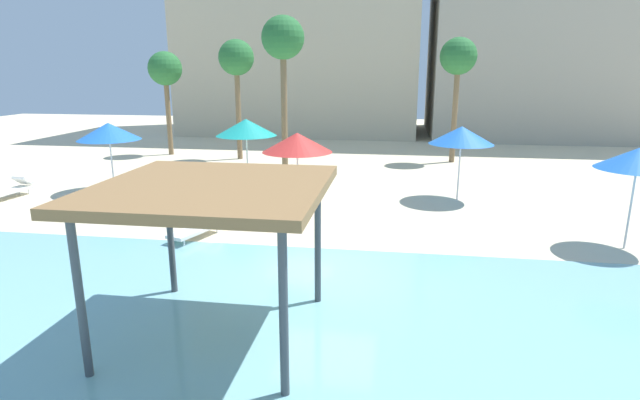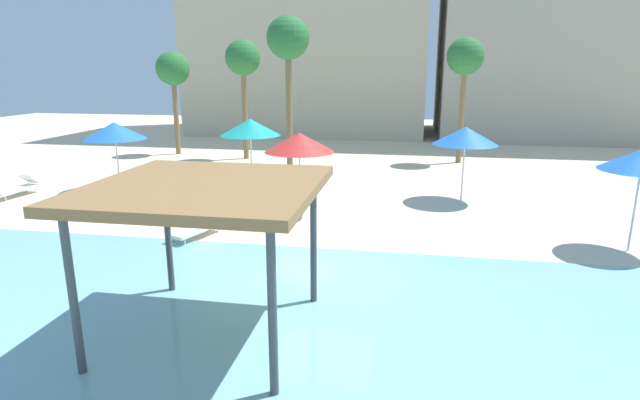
{
  "view_description": "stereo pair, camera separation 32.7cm",
  "coord_description": "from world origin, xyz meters",
  "px_view_note": "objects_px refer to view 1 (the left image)",
  "views": [
    {
      "loc": [
        1.6,
        -11.68,
        4.9
      ],
      "look_at": [
        -0.48,
        2.0,
        1.3
      ],
      "focal_mm": 28.41,
      "sensor_mm": 36.0,
      "label": 1
    },
    {
      "loc": [
        1.92,
        -11.63,
        4.9
      ],
      "look_at": [
        -0.48,
        2.0,
        1.3
      ],
      "focal_mm": 28.41,
      "sensor_mm": 36.0,
      "label": 2
    }
  ],
  "objects_px": {
    "shade_pavilion": "(212,194)",
    "beach_umbrella_blue_4": "(109,131)",
    "lounge_chair_1": "(12,189)",
    "palm_tree_1": "(236,61)",
    "beach_umbrella_red_5": "(297,142)",
    "palm_tree_0": "(165,71)",
    "beach_umbrella_blue_2": "(461,135)",
    "palm_tree_3": "(458,59)",
    "beach_umbrella_teal_0": "(246,127)",
    "palm_tree_2": "(283,42)",
    "lounge_chair_2": "(198,226)",
    "beach_umbrella_blue_1": "(638,159)"
  },
  "relations": [
    {
      "from": "beach_umbrella_blue_2",
      "to": "palm_tree_0",
      "type": "height_order",
      "value": "palm_tree_0"
    },
    {
      "from": "beach_umbrella_teal_0",
      "to": "lounge_chair_2",
      "type": "height_order",
      "value": "beach_umbrella_teal_0"
    },
    {
      "from": "beach_umbrella_blue_2",
      "to": "palm_tree_2",
      "type": "bearing_deg",
      "value": 156.13
    },
    {
      "from": "beach_umbrella_blue_1",
      "to": "lounge_chair_1",
      "type": "xyz_separation_m",
      "value": [
        -21.31,
        2.68,
        -2.23
      ]
    },
    {
      "from": "lounge_chair_1",
      "to": "palm_tree_3",
      "type": "height_order",
      "value": "palm_tree_3"
    },
    {
      "from": "beach_umbrella_blue_4",
      "to": "lounge_chair_2",
      "type": "distance_m",
      "value": 7.91
    },
    {
      "from": "beach_umbrella_blue_1",
      "to": "palm_tree_2",
      "type": "distance_m",
      "value": 14.57
    },
    {
      "from": "palm_tree_3",
      "to": "beach_umbrella_blue_4",
      "type": "bearing_deg",
      "value": -148.02
    },
    {
      "from": "shade_pavilion",
      "to": "beach_umbrella_blue_4",
      "type": "distance_m",
      "value": 13.36
    },
    {
      "from": "beach_umbrella_blue_1",
      "to": "beach_umbrella_blue_2",
      "type": "relative_size",
      "value": 1.01
    },
    {
      "from": "beach_umbrella_teal_0",
      "to": "lounge_chair_2",
      "type": "distance_m",
      "value": 6.4
    },
    {
      "from": "beach_umbrella_red_5",
      "to": "lounge_chair_1",
      "type": "xyz_separation_m",
      "value": [
        -11.57,
        0.68,
        -2.17
      ]
    },
    {
      "from": "beach_umbrella_blue_4",
      "to": "palm_tree_3",
      "type": "height_order",
      "value": "palm_tree_3"
    },
    {
      "from": "beach_umbrella_teal_0",
      "to": "beach_umbrella_blue_1",
      "type": "xyz_separation_m",
      "value": [
        12.44,
        -5.12,
        -0.06
      ]
    },
    {
      "from": "beach_umbrella_teal_0",
      "to": "beach_umbrella_blue_2",
      "type": "distance_m",
      "value": 8.38
    },
    {
      "from": "lounge_chair_2",
      "to": "palm_tree_2",
      "type": "bearing_deg",
      "value": -164.72
    },
    {
      "from": "beach_umbrella_blue_4",
      "to": "palm_tree_1",
      "type": "xyz_separation_m",
      "value": [
        2.79,
        8.26,
        2.85
      ]
    },
    {
      "from": "shade_pavilion",
      "to": "beach_umbrella_blue_1",
      "type": "distance_m",
      "value": 11.51
    },
    {
      "from": "beach_umbrella_teal_0",
      "to": "palm_tree_3",
      "type": "bearing_deg",
      "value": 42.09
    },
    {
      "from": "beach_umbrella_red_5",
      "to": "palm_tree_3",
      "type": "distance_m",
      "value": 13.17
    },
    {
      "from": "beach_umbrella_blue_4",
      "to": "palm_tree_0",
      "type": "height_order",
      "value": "palm_tree_0"
    },
    {
      "from": "lounge_chair_1",
      "to": "palm_tree_0",
      "type": "xyz_separation_m",
      "value": [
        1.75,
        10.65,
        4.45
      ]
    },
    {
      "from": "palm_tree_2",
      "to": "shade_pavilion",
      "type": "bearing_deg",
      "value": -82.48
    },
    {
      "from": "beach_umbrella_blue_1",
      "to": "palm_tree_3",
      "type": "xyz_separation_m",
      "value": [
        -3.46,
        13.23,
        2.81
      ]
    },
    {
      "from": "beach_umbrella_teal_0",
      "to": "beach_umbrella_blue_4",
      "type": "xyz_separation_m",
      "value": [
        -5.44,
        -0.89,
        -0.15
      ]
    },
    {
      "from": "beach_umbrella_blue_1",
      "to": "palm_tree_2",
      "type": "xyz_separation_m",
      "value": [
        -11.55,
        8.18,
        3.46
      ]
    },
    {
      "from": "beach_umbrella_red_5",
      "to": "palm_tree_0",
      "type": "relative_size",
      "value": 0.48
    },
    {
      "from": "beach_umbrella_blue_4",
      "to": "beach_umbrella_red_5",
      "type": "distance_m",
      "value": 8.43
    },
    {
      "from": "beach_umbrella_blue_2",
      "to": "palm_tree_2",
      "type": "distance_m",
      "value": 8.91
    },
    {
      "from": "palm_tree_2",
      "to": "beach_umbrella_blue_2",
      "type": "bearing_deg",
      "value": -23.87
    },
    {
      "from": "palm_tree_0",
      "to": "beach_umbrella_blue_1",
      "type": "bearing_deg",
      "value": -34.28
    },
    {
      "from": "palm_tree_3",
      "to": "shade_pavilion",
      "type": "bearing_deg",
      "value": -107.57
    },
    {
      "from": "beach_umbrella_blue_1",
      "to": "beach_umbrella_blue_4",
      "type": "bearing_deg",
      "value": 166.7
    },
    {
      "from": "beach_umbrella_red_5",
      "to": "palm_tree_1",
      "type": "xyz_separation_m",
      "value": [
        -5.35,
        10.48,
        2.82
      ]
    },
    {
      "from": "beach_umbrella_blue_4",
      "to": "lounge_chair_1",
      "type": "distance_m",
      "value": 4.32
    },
    {
      "from": "beach_umbrella_blue_4",
      "to": "palm_tree_3",
      "type": "distance_m",
      "value": 17.24
    },
    {
      "from": "lounge_chair_1",
      "to": "shade_pavilion",
      "type": "bearing_deg",
      "value": 58.93
    },
    {
      "from": "beach_umbrella_teal_0",
      "to": "palm_tree_3",
      "type": "distance_m",
      "value": 12.41
    },
    {
      "from": "shade_pavilion",
      "to": "palm_tree_3",
      "type": "xyz_separation_m",
      "value": [
        6.18,
        19.52,
        2.61
      ]
    },
    {
      "from": "palm_tree_3",
      "to": "palm_tree_2",
      "type": "bearing_deg",
      "value": -148.01
    },
    {
      "from": "beach_umbrella_teal_0",
      "to": "beach_umbrella_blue_2",
      "type": "height_order",
      "value": "beach_umbrella_teal_0"
    },
    {
      "from": "beach_umbrella_red_5",
      "to": "palm_tree_2",
      "type": "height_order",
      "value": "palm_tree_2"
    },
    {
      "from": "beach_umbrella_blue_4",
      "to": "palm_tree_0",
      "type": "xyz_separation_m",
      "value": [
        -1.68,
        9.11,
        2.32
      ]
    },
    {
      "from": "palm_tree_1",
      "to": "lounge_chair_1",
      "type": "bearing_deg",
      "value": -122.37
    },
    {
      "from": "beach_umbrella_blue_1",
      "to": "shade_pavilion",
      "type": "bearing_deg",
      "value": -146.88
    },
    {
      "from": "lounge_chair_1",
      "to": "palm_tree_2",
      "type": "distance_m",
      "value": 12.56
    },
    {
      "from": "beach_umbrella_blue_4",
      "to": "palm_tree_2",
      "type": "bearing_deg",
      "value": 31.96
    },
    {
      "from": "lounge_chair_1",
      "to": "lounge_chair_2",
      "type": "height_order",
      "value": "same"
    },
    {
      "from": "lounge_chair_1",
      "to": "beach_umbrella_blue_4",
      "type": "bearing_deg",
      "value": 120.73
    },
    {
      "from": "shade_pavilion",
      "to": "beach_umbrella_blue_1",
      "type": "xyz_separation_m",
      "value": [
        9.64,
        6.29,
        -0.2
      ]
    }
  ]
}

